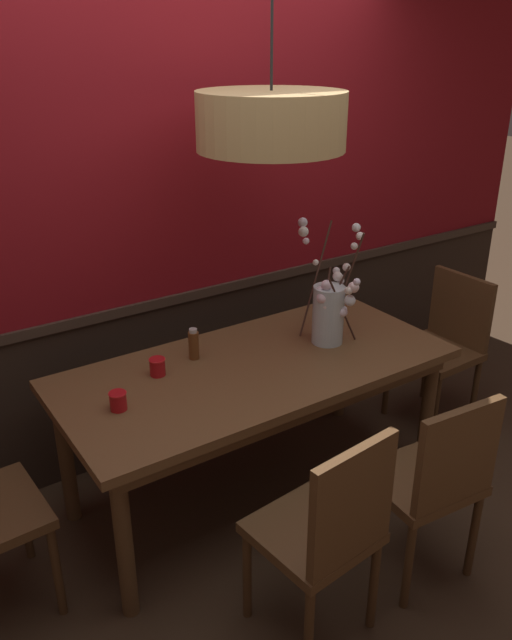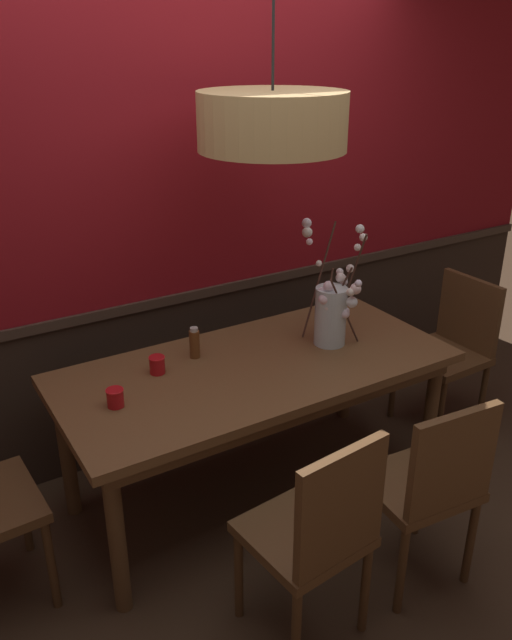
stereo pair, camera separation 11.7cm
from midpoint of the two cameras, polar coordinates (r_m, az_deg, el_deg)
name	(u,v)px [view 2 (the right image)]	position (r m, az deg, el deg)	size (l,w,h in m)	color
ground_plane	(256,491)	(3.45, 1.00, -14.95)	(24.00, 24.00, 0.00)	#422D1E
back_wall	(185,189)	(3.38, -5.34, 11.49)	(5.12, 0.14, 2.91)	#2D2119
dining_table	(256,379)	(3.08, 1.09, -5.28)	(1.87, 0.86, 0.75)	brown
chair_far_side_right	(221,329)	(3.94, -2.29, -0.77)	(0.43, 0.41, 0.94)	brown
chair_near_side_right	(429,483)	(2.78, 16.27, -13.72)	(0.45, 0.43, 0.90)	brown
chair_far_side_left	(135,347)	(3.71, -9.76, -2.42)	(0.45, 0.44, 0.98)	brown
chair_near_side_left	(317,531)	(2.47, 6.82, -18.09)	(0.45, 0.45, 0.93)	brown
chair_head_east_end	(452,344)	(3.96, 17.74, -2.06)	(0.42, 0.45, 0.90)	brown
vase_with_blossoms	(332,311)	(3.20, 7.76, 0.80)	(0.29, 0.46, 0.59)	silver
candle_holder_nearer_center	(157,365)	(2.97, -7.63, -3.95)	(0.08, 0.08, 0.08)	red
candle_holder_nearer_edge	(115,398)	(2.74, -11.16, -6.77)	(0.08, 0.08, 0.08)	red
condiment_bottle	(195,343)	(3.08, -4.38, -2.07)	(0.05, 0.05, 0.16)	brown
pendant_lamp	(272,121)	(2.84, 2.70, 17.18)	(0.64, 0.64, 1.20)	tan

